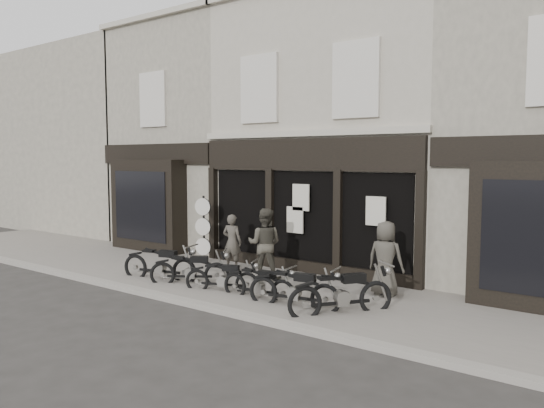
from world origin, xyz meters
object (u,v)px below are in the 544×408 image
Objects in this scene: motorcycle_1 at (191,272)px; man_left at (232,242)px; motorcycle_0 at (160,267)px; motorcycle_5 at (342,297)px; advert_sign_post at (203,232)px; motorcycle_2 at (223,280)px; motorcycle_4 at (295,293)px; man_centre at (265,244)px; man_right at (386,258)px; motorcycle_3 at (259,287)px.

motorcycle_1 is 1.99m from man_left.
man_left is (0.80, 2.03, 0.50)m from motorcycle_0.
advert_sign_post is (-6.09, 2.14, 0.62)m from motorcycle_5.
motorcycle_5 reaches higher than motorcycle_2.
motorcycle_1 is 2.77m from advert_sign_post.
motorcycle_4 is at bearing -37.06° from advert_sign_post.
motorcycle_1 is 3.38m from motorcycle_4.
motorcycle_2 is at bearing -38.84° from motorcycle_1.
man_centre is (1.51, -0.42, 0.14)m from man_left.
man_right is at bearing 7.98° from motorcycle_2.
motorcycle_0 is 1.23× the size of motorcycle_2.
motorcycle_4 is at bearing -37.72° from motorcycle_1.
motorcycle_3 is 1.02× the size of man_centre.
motorcycle_4 is at bearing 117.40° from man_centre.
motorcycle_1 is 2.07m from man_centre.
motorcycle_5 is at bearing -19.98° from motorcycle_2.
motorcycle_2 is at bearing 174.71° from motorcycle_3.
motorcycle_4 is 1.07× the size of motorcycle_5.
man_right is (4.59, 1.84, 0.61)m from motorcycle_1.
motorcycle_4 is at bearing -15.29° from motorcycle_0.
motorcycle_1 is at bearing -65.29° from advert_sign_post.
motorcycle_2 is (1.19, -0.08, -0.03)m from motorcycle_1.
motorcycle_0 is 2.44m from advert_sign_post.
man_centre is (-2.10, 1.64, 0.66)m from motorcycle_4.
motorcycle_1 is 1.03× the size of man_right.
motorcycle_1 is 0.95× the size of man_centre.
motorcycle_1 is at bearing 154.68° from motorcycle_2.
motorcycle_2 is 0.89× the size of motorcycle_5.
man_centre is (1.28, 1.48, 0.68)m from motorcycle_1.
motorcycle_5 is at bearing 145.09° from man_left.
motorcycle_0 is at bearing 16.25° from man_right.
man_left is (-4.69, 1.89, 0.48)m from motorcycle_5.
motorcycle_0 is 1.01× the size of advert_sign_post.
man_centre is (-1.04, 1.56, 0.70)m from motorcycle_3.
motorcycle_4 is 1.10m from motorcycle_5.
motorcycle_0 is 2.23m from man_left.
advert_sign_post is at bearing -37.43° from man_centre.
man_left is 0.85× the size of man_centre.
motorcycle_2 is (2.21, 0.05, -0.07)m from motorcycle_0.
man_centre reaches higher than man_right.
motorcycle_3 is 0.96× the size of motorcycle_5.
motorcycle_5 is 1.15× the size of man_right.
motorcycle_3 is at bearing 37.16° from man_right.
motorcycle_5 is 1.25× the size of man_left.
motorcycle_0 is 2.88m from man_centre.
man_centre reaches higher than motorcycle_0.
man_left is 1.42m from advert_sign_post.
motorcycle_1 is 1.12× the size of man_left.
man_left reaches higher than motorcycle_2.
motorcycle_3 is (2.32, -0.07, -0.03)m from motorcycle_1.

